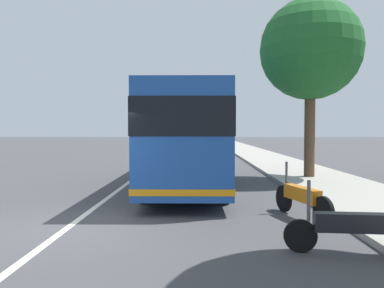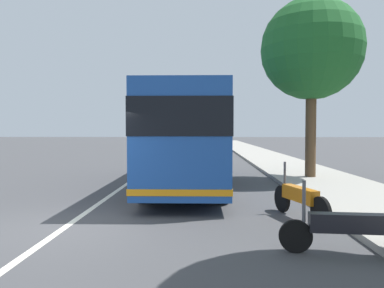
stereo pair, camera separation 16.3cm
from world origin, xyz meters
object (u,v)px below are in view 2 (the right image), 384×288
object	(u,v)px
car_behind_bus	(197,140)
motorcycle_by_tree	(300,198)
car_ahead_same_lane	(162,140)
roadside_tree_mid_block	(312,50)
coach_bus	(187,134)
motorcycle_angled	(349,228)
car_far_distant	(199,141)
car_side_street	(205,145)

from	to	relation	value
car_behind_bus	motorcycle_by_tree	bearing A→B (deg)	-173.53
car_ahead_same_lane	roadside_tree_mid_block	bearing A→B (deg)	14.14
coach_bus	motorcycle_angled	bearing A→B (deg)	-159.32
car_ahead_same_lane	car_far_distant	size ratio (longest dim) A/B	0.96
car_side_street	roadside_tree_mid_block	bearing A→B (deg)	-163.50
car_behind_bus	roadside_tree_mid_block	distance (m)	39.68
motorcycle_by_tree	car_ahead_same_lane	world-z (taller)	car_ahead_same_lane
coach_bus	motorcycle_by_tree	world-z (taller)	coach_bus
car_far_distant	car_behind_bus	xyz separation A→B (m)	(6.16, 0.33, 0.04)
car_far_distant	car_behind_bus	distance (m)	6.17
coach_bus	roadside_tree_mid_block	xyz separation A→B (m)	(1.67, -5.08, 3.49)
car_side_street	car_far_distant	xyz separation A→B (m)	(13.31, 0.75, -0.04)
motorcycle_by_tree	car_far_distant	world-z (taller)	car_far_distant
motorcycle_angled	roadside_tree_mid_block	xyz separation A→B (m)	(9.47, -2.07, 4.95)
motorcycle_angled	car_ahead_same_lane	xyz separation A→B (m)	(44.14, 7.95, 0.27)
motorcycle_angled	car_far_distant	distance (m)	42.45
car_side_street	car_behind_bus	bearing A→B (deg)	7.35
motorcycle_angled	car_behind_bus	bearing A→B (deg)	-81.07
motorcycle_angled	car_ahead_same_lane	size ratio (longest dim) A/B	0.51
car_side_street	car_behind_bus	xyz separation A→B (m)	(19.48, 1.08, 0.00)
coach_bus	car_side_street	bearing A→B (deg)	-2.63
coach_bus	car_side_street	xyz separation A→B (m)	(21.23, -0.81, -1.22)
coach_bus	car_ahead_same_lane	distance (m)	36.69
car_behind_bus	coach_bus	bearing A→B (deg)	-177.01
motorcycle_by_tree	car_side_street	xyz separation A→B (m)	(26.56, 2.03, 0.20)
coach_bus	car_ahead_same_lane	bearing A→B (deg)	7.29
car_ahead_same_lane	car_far_distant	distance (m)	5.31
motorcycle_angled	roadside_tree_mid_block	distance (m)	10.88
roadside_tree_mid_block	car_far_distant	bearing A→B (deg)	8.68
motorcycle_by_tree	car_ahead_same_lane	size ratio (longest dim) A/B	0.50
car_far_distant	car_behind_bus	size ratio (longest dim) A/B	1.09
car_far_distant	car_behind_bus	bearing A→B (deg)	7.48
car_ahead_same_lane	coach_bus	bearing A→B (deg)	5.76
car_behind_bus	roadside_tree_mid_block	world-z (taller)	roadside_tree_mid_block
motorcycle_angled	car_behind_bus	size ratio (longest dim) A/B	0.54
coach_bus	car_behind_bus	xyz separation A→B (m)	(40.71, 0.27, -1.22)
car_side_street	car_far_distant	world-z (taller)	car_side_street
car_side_street	car_ahead_same_lane	world-z (taller)	car_ahead_same_lane
coach_bus	motorcycle_by_tree	distance (m)	6.21
coach_bus	roadside_tree_mid_block	size ratio (longest dim) A/B	1.42
coach_bus	car_ahead_same_lane	size ratio (longest dim) A/B	2.36
car_ahead_same_lane	car_behind_bus	world-z (taller)	car_ahead_same_lane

